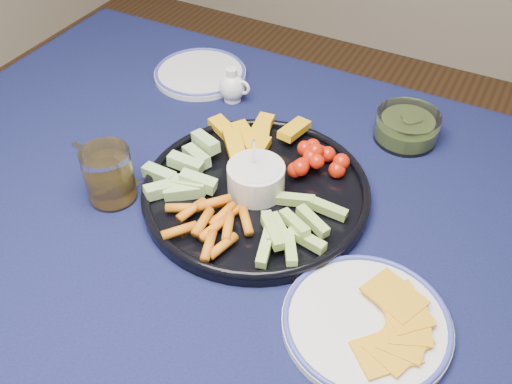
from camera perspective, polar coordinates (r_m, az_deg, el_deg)
The scene contains 9 objects.
dining_table at distance 1.01m, azimuth 3.94°, elevation -8.38°, with size 1.67×1.07×0.75m.
crudite_platter at distance 1.00m, azimuth -0.17°, elevation 0.43°, with size 0.40×0.40×0.13m.
creamer_pitcher at distance 1.24m, azimuth -2.38°, elevation 10.47°, with size 0.07×0.05×0.08m.
pickle_bowl at distance 1.16m, azimuth 14.83°, elevation 6.22°, with size 0.12×0.12×0.06m.
cheese_plate at distance 0.84m, azimuth 11.03°, elevation -12.52°, with size 0.24×0.24×0.03m.
juice_tumbler at distance 1.02m, azimuth -14.43°, elevation 1.40°, with size 0.09×0.09×0.10m.
fork_left at distance 1.10m, azimuth -14.43°, elevation 2.33°, with size 0.19×0.06×0.00m.
fork_right at distance 0.80m, azimuth 7.78°, elevation -18.03°, with size 0.11×0.12×0.00m.
side_plate_extra at distance 1.33m, azimuth -5.60°, elevation 11.78°, with size 0.21×0.21×0.02m.
Camera 1 is at (0.23, -0.58, 1.45)m, focal length 40.00 mm.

